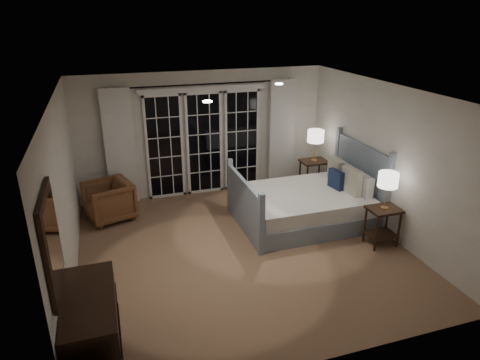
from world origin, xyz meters
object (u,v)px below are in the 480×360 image
object	(u,v)px
nightstand_left	(383,221)
dresser	(93,332)
nightstand_right	(313,171)
bed	(307,204)
lamp_left	(388,180)
armchair	(109,201)
lamp_right	(316,136)

from	to	relation	value
nightstand_left	dresser	size ratio (longest dim) A/B	0.52
nightstand_left	nightstand_right	bearing A→B (deg)	91.29
bed	lamp_left	world-z (taller)	bed
armchair	nightstand_right	bearing A→B (deg)	73.11
nightstand_left	lamp_right	world-z (taller)	lamp_right
lamp_left	lamp_right	distance (m)	2.32
lamp_left	bed	bearing A→B (deg)	124.45
nightstand_left	lamp_left	distance (m)	0.70
nightstand_right	armchair	xyz separation A→B (m)	(-4.10, -0.01, -0.10)
bed	armchair	distance (m)	3.57
lamp_left	armchair	world-z (taller)	lamp_left
nightstand_right	lamp_left	size ratio (longest dim) A/B	1.15
lamp_right	armchair	xyz separation A→B (m)	(-4.10, -0.01, -0.84)
bed	dresser	world-z (taller)	bed
lamp_left	armchair	bearing A→B (deg)	150.97
nightstand_left	nightstand_right	size ratio (longest dim) A/B	0.94
bed	lamp_right	world-z (taller)	bed
armchair	dresser	size ratio (longest dim) A/B	0.64
lamp_right	dresser	world-z (taller)	lamp_right
nightstand_left	lamp_left	world-z (taller)	lamp_left
nightstand_left	lamp_left	xyz separation A→B (m)	(0.00, 0.00, 0.70)
bed	armchair	bearing A→B (deg)	160.90
lamp_right	lamp_left	bearing A→B (deg)	-88.71
lamp_left	dresser	xyz separation A→B (m)	(-4.42, -1.26, -0.69)
nightstand_right	dresser	xyz separation A→B (m)	(-4.37, -3.58, -0.02)
bed	armchair	size ratio (longest dim) A/B	2.91
nightstand_left	nightstand_right	xyz separation A→B (m)	(-0.05, 2.32, 0.03)
bed	armchair	xyz separation A→B (m)	(-3.37, 1.17, 0.02)
bed	nightstand_right	bearing A→B (deg)	58.38
lamp_right	dresser	xyz separation A→B (m)	(-4.37, -3.58, -0.76)
lamp_left	dresser	distance (m)	4.65
lamp_left	lamp_right	size ratio (longest dim) A/B	0.93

